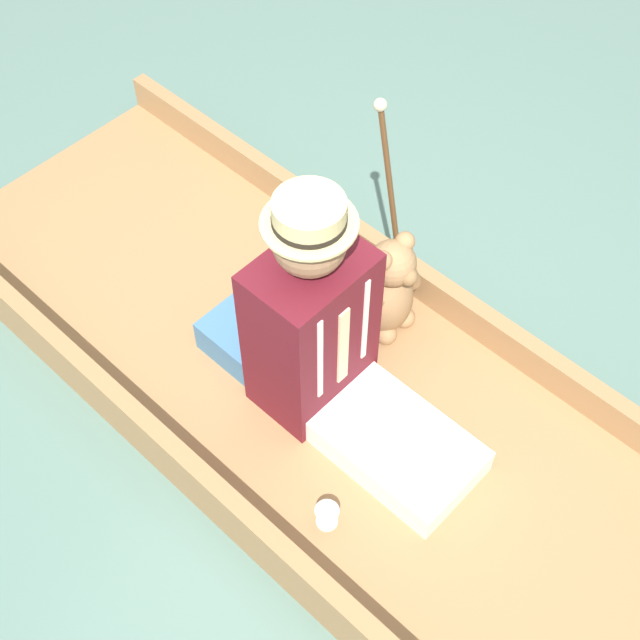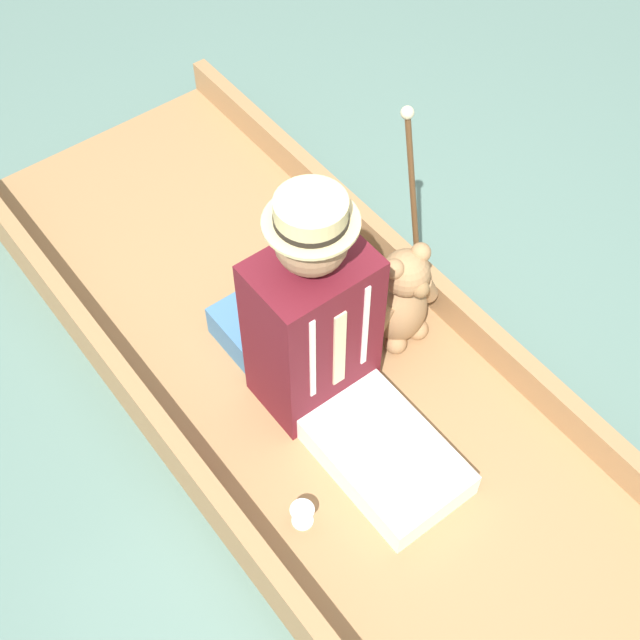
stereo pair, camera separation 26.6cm
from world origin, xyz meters
TOP-DOWN VIEW (x-y plane):
  - ground_plane at (0.00, 0.00)m, footprint 16.00×16.00m
  - punt_boat at (0.00, 0.00)m, footprint 1.17×3.31m
  - seat_cushion at (0.01, -0.33)m, footprint 0.37×0.26m
  - seated_person at (0.03, 0.04)m, footprint 0.38×0.80m
  - teddy_bear at (-0.35, -0.01)m, footprint 0.32×0.19m
  - wine_glass at (0.36, 0.35)m, footprint 0.08×0.08m
  - walking_cane at (-0.49, -0.15)m, footprint 0.04×0.21m

SIDE VIEW (x-z plane):
  - ground_plane at x=0.00m, z-range 0.00..0.00m
  - punt_boat at x=0.00m, z-range -0.06..0.20m
  - wine_glass at x=0.36m, z-range 0.13..0.21m
  - seat_cushion at x=0.01m, z-range 0.11..0.25m
  - teddy_bear at x=-0.35m, z-range 0.10..0.55m
  - seated_person at x=0.03m, z-range 0.00..0.92m
  - walking_cane at x=-0.49m, z-range 0.18..1.04m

